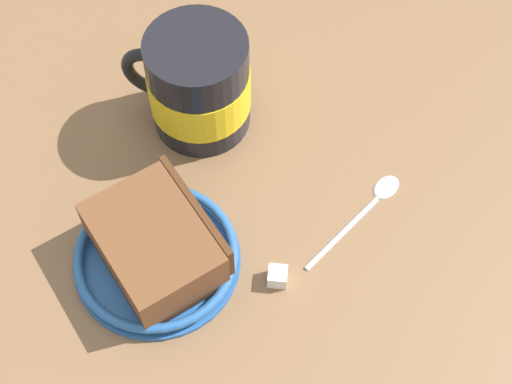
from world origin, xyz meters
The scene contains 6 objects.
ground_plane centered at (0.00, 0.00, -1.62)cm, with size 117.35×117.35×3.25cm, color brown.
small_plate centered at (-3.50, 0.35, 0.92)cm, with size 14.76×14.76×1.86cm.
cake_slice centered at (-3.24, 0.41, 3.41)cm, with size 11.12×13.04×4.79cm.
tea_mug centered at (5.03, 13.66, 5.35)cm, with size 11.39×9.90×10.89cm.
teaspoon centered at (16.85, -1.17, 0.35)cm, with size 12.12×6.79×0.80cm.
sugar_cube centered at (5.83, -5.31, 0.83)cm, with size 1.66×1.66×1.66cm, color white.
Camera 1 is at (-5.40, -30.41, 61.91)cm, focal length 53.91 mm.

